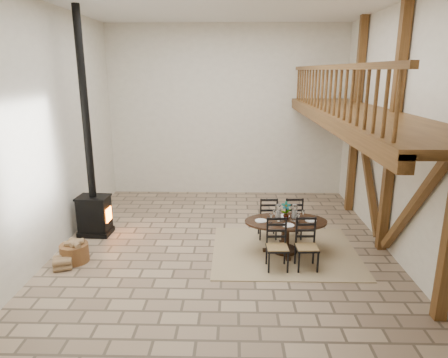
{
  "coord_description": "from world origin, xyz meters",
  "views": [
    {
      "loc": [
        0.21,
        -7.96,
        3.69
      ],
      "look_at": [
        0.01,
        0.4,
        1.41
      ],
      "focal_mm": 32.0,
      "sensor_mm": 36.0,
      "label": 1
    }
  ],
  "objects_px": {
    "dining_table": "(285,234)",
    "log_basket": "(74,252)",
    "wood_stove": "(92,188)",
    "log_stack": "(63,263)"
  },
  "relations": [
    {
      "from": "dining_table",
      "to": "log_basket",
      "type": "xyz_separation_m",
      "value": [
        -4.25,
        -0.53,
        -0.21
      ]
    },
    {
      "from": "dining_table",
      "to": "wood_stove",
      "type": "bearing_deg",
      "value": 166.19
    },
    {
      "from": "dining_table",
      "to": "log_stack",
      "type": "distance_m",
      "value": 4.45
    },
    {
      "from": "log_stack",
      "to": "log_basket",
      "type": "bearing_deg",
      "value": 69.07
    },
    {
      "from": "wood_stove",
      "to": "log_basket",
      "type": "xyz_separation_m",
      "value": [
        0.04,
        -1.38,
        -0.91
      ]
    },
    {
      "from": "wood_stove",
      "to": "log_basket",
      "type": "distance_m",
      "value": 1.65
    },
    {
      "from": "log_basket",
      "to": "log_stack",
      "type": "bearing_deg",
      "value": -110.93
    },
    {
      "from": "wood_stove",
      "to": "log_stack",
      "type": "bearing_deg",
      "value": -89.33
    },
    {
      "from": "dining_table",
      "to": "log_stack",
      "type": "relative_size",
      "value": 4.43
    },
    {
      "from": "log_basket",
      "to": "log_stack",
      "type": "relative_size",
      "value": 1.28
    }
  ]
}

